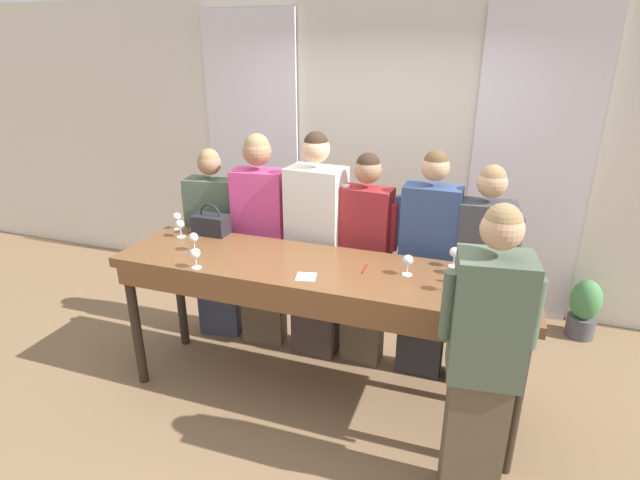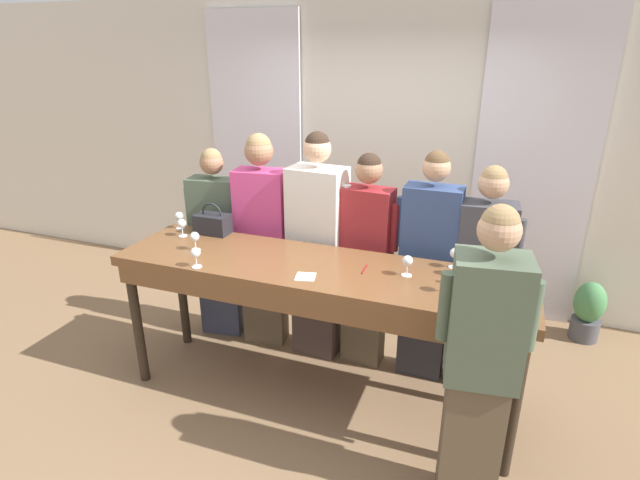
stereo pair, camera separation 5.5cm
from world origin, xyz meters
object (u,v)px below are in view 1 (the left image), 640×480
object	(u,v)px
wine_glass_front_right	(408,261)
guest_pink_top	(261,240)
tasting_bar	(315,281)
wine_glass_back_left	(449,276)
handbag	(211,224)
guest_olive_jacket	(216,244)
wine_glass_front_left	(454,253)
guest_navy_coat	(427,266)
wine_glass_near_host	(460,260)
potted_plant	(584,308)
guest_beige_cap	(480,277)
wine_glass_center_right	(180,225)
wine_glass_back_right	(478,274)
host_pouring	(483,365)
wine_glass_center_mid	(194,238)
wine_glass_center_left	(516,270)
wine_bottle	(500,271)
wine_glass_back_mid	(195,254)
guest_striped_shirt	(365,259)
wine_glass_front_mid	(177,218)
guest_cream_sweater	(316,248)

from	to	relation	value
wine_glass_front_right	guest_pink_top	bearing A→B (deg)	158.02
tasting_bar	wine_glass_back_left	world-z (taller)	wine_glass_back_left
handbag	guest_olive_jacket	bearing A→B (deg)	117.44
tasting_bar	wine_glass_front_left	world-z (taller)	wine_glass_front_left
tasting_bar	guest_navy_coat	size ratio (longest dim) A/B	1.58
wine_glass_front_right	wine_glass_near_host	size ratio (longest dim) A/B	1.00
wine_glass_front_right	potted_plant	bearing A→B (deg)	47.97
guest_navy_coat	potted_plant	distance (m)	1.69
guest_beige_cap	wine_glass_center_right	bearing A→B (deg)	-169.27
wine_glass_back_right	host_pouring	size ratio (longest dim) A/B	0.08
handbag	wine_glass_near_host	bearing A→B (deg)	-3.63
wine_glass_front_left	guest_olive_jacket	world-z (taller)	guest_olive_jacket
wine_glass_center_mid	wine_glass_back_right	size ratio (longest dim) A/B	1.00
wine_glass_front_left	wine_glass_center_right	distance (m)	1.97
guest_olive_jacket	wine_glass_center_left	bearing A→B (deg)	-10.30
wine_glass_back_left	host_pouring	world-z (taller)	host_pouring
wine_glass_front_left	tasting_bar	bearing A→B (deg)	-160.82
wine_bottle	handbag	size ratio (longest dim) A/B	1.23
wine_glass_back_mid	wine_glass_back_right	world-z (taller)	same
wine_glass_front_left	wine_glass_front_right	world-z (taller)	same
wine_bottle	wine_glass_back_left	world-z (taller)	wine_bottle
wine_glass_near_host	guest_olive_jacket	world-z (taller)	guest_olive_jacket
wine_bottle	wine_glass_near_host	xyz separation A→B (m)	(-0.23, 0.13, -0.02)
wine_glass_back_left	guest_striped_shirt	bearing A→B (deg)	135.71
guest_striped_shirt	wine_glass_center_left	bearing A→B (deg)	-22.14
wine_glass_front_mid	wine_glass_back_right	distance (m)	2.26
wine_glass_back_right	wine_glass_center_left	bearing A→B (deg)	32.35
guest_beige_cap	potted_plant	distance (m)	1.42
wine_glass_front_mid	guest_pink_top	distance (m)	0.67
tasting_bar	wine_glass_center_left	xyz separation A→B (m)	(1.21, 0.16, 0.20)
wine_glass_center_mid	guest_beige_cap	bearing A→B (deg)	17.70
wine_bottle	wine_glass_center_mid	xyz separation A→B (m)	(-2.00, -0.09, -0.02)
wine_glass_back_left	guest_navy_coat	distance (m)	0.71
wine_glass_front_mid	wine_glass_back_left	xyz separation A→B (m)	(2.09, -0.37, 0.00)
wine_glass_center_right	wine_glass_near_host	distance (m)	2.01
handbag	wine_glass_center_left	xyz separation A→B (m)	(2.16, -0.15, 0.02)
wine_glass_center_mid	wine_glass_back_mid	size ratio (longest dim) A/B	1.00
wine_glass_back_right	guest_pink_top	world-z (taller)	guest_pink_top
wine_bottle	guest_striped_shirt	distance (m)	1.10
wine_glass_near_host	guest_beige_cap	xyz separation A→B (m)	(0.13, 0.39, -0.27)
wine_glass_center_mid	wine_glass_near_host	distance (m)	1.78
wine_glass_near_host	guest_olive_jacket	size ratio (longest dim) A/B	0.08
wine_glass_back_left	wine_bottle	bearing A→B (deg)	24.84
wine_glass_near_host	guest_navy_coat	world-z (taller)	guest_navy_coat
guest_beige_cap	guest_cream_sweater	bearing A→B (deg)	-180.00
wine_glass_front_left	host_pouring	xyz separation A→B (m)	(0.24, -0.82, -0.25)
wine_glass_back_mid	wine_glass_back_right	size ratio (longest dim) A/B	1.00
handbag	wine_glass_back_right	distance (m)	1.97
wine_glass_center_mid	wine_glass_back_mid	xyz separation A→B (m)	(0.17, -0.24, 0.00)
tasting_bar	guest_navy_coat	xyz separation A→B (m)	(0.65, 0.57, -0.04)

